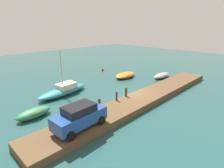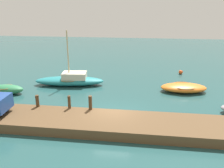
# 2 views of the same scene
# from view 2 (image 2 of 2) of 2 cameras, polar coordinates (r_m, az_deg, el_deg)

# --- Properties ---
(ground_plane) EXTENTS (84.00, 84.00, 0.00)m
(ground_plane) POSITION_cam_2_polar(r_m,az_deg,el_deg) (16.54, 0.21, -7.72)
(ground_plane) COLOR #234C4C
(dock_platform) EXTENTS (25.83, 3.05, 0.62)m
(dock_platform) POSITION_cam_2_polar(r_m,az_deg,el_deg) (14.86, -0.66, -9.62)
(dock_platform) COLOR brown
(dock_platform) RESTS_ON ground_plane
(motorboat_orange) EXTENTS (4.17, 2.39, 0.73)m
(motorboat_orange) POSITION_cam_2_polar(r_m,az_deg,el_deg) (21.87, 16.99, -0.83)
(motorboat_orange) COLOR orange
(motorboat_orange) RESTS_ON ground_plane
(rowboat_green) EXTENTS (3.22, 1.56, 0.80)m
(rowboat_green) POSITION_cam_2_polar(r_m,az_deg,el_deg) (22.39, -24.44, -1.17)
(rowboat_green) COLOR #2D7A4C
(rowboat_green) RESTS_ON ground_plane
(sailboat_teal) EXTENTS (6.75, 2.64, 5.23)m
(sailboat_teal) POSITION_cam_2_polar(r_m,az_deg,el_deg) (22.95, -10.11, 0.98)
(sailboat_teal) COLOR teal
(sailboat_teal) RESTS_ON ground_plane
(mooring_post_mid_west) EXTENTS (0.24, 0.24, 0.84)m
(mooring_post_mid_west) POSITION_cam_2_polar(r_m,az_deg,el_deg) (17.11, -17.69, -3.94)
(mooring_post_mid_west) COLOR #47331E
(mooring_post_mid_west) RESTS_ON dock_platform
(mooring_post_mid_east) EXTENTS (0.20, 0.20, 0.91)m
(mooring_post_mid_east) POSITION_cam_2_polar(r_m,az_deg,el_deg) (16.28, -10.34, -4.36)
(mooring_post_mid_east) COLOR #47331E
(mooring_post_mid_east) RESTS_ON dock_platform
(mooring_post_east) EXTENTS (0.24, 0.24, 0.98)m
(mooring_post_east) POSITION_cam_2_polar(r_m,az_deg,el_deg) (15.89, -5.29, -4.56)
(mooring_post_east) COLOR #47331E
(mooring_post_east) RESTS_ON dock_platform
(marker_buoy) EXTENTS (0.45, 0.45, 0.45)m
(marker_buoy) POSITION_cam_2_polar(r_m,az_deg,el_deg) (27.46, 16.35, 2.79)
(marker_buoy) COLOR #E54C19
(marker_buoy) RESTS_ON ground_plane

